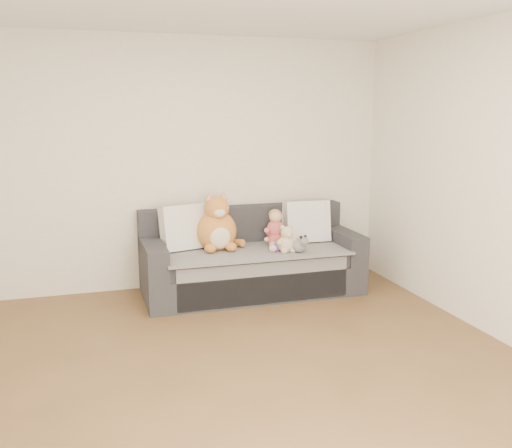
{
  "coord_description": "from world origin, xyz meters",
  "views": [
    {
      "loc": [
        -0.95,
        -3.39,
        1.86
      ],
      "look_at": [
        0.67,
        1.87,
        0.75
      ],
      "focal_mm": 40.0,
      "sensor_mm": 36.0,
      "label": 1
    }
  ],
  "objects_px": {
    "teddy_bear": "(287,241)",
    "plush_cat": "(217,228)",
    "sippy_cup": "(277,246)",
    "toddler": "(276,231)",
    "sofa": "(251,262)"
  },
  "relations": [
    {
      "from": "toddler",
      "to": "sippy_cup",
      "type": "distance_m",
      "value": 0.24
    },
    {
      "from": "sofa",
      "to": "plush_cat",
      "type": "distance_m",
      "value": 0.52
    },
    {
      "from": "teddy_bear",
      "to": "sippy_cup",
      "type": "distance_m",
      "value": 0.11
    },
    {
      "from": "teddy_bear",
      "to": "plush_cat",
      "type": "bearing_deg",
      "value": 145.79
    },
    {
      "from": "sippy_cup",
      "to": "plush_cat",
      "type": "bearing_deg",
      "value": 154.46
    },
    {
      "from": "sippy_cup",
      "to": "teddy_bear",
      "type": "bearing_deg",
      "value": -38.45
    },
    {
      "from": "sofa",
      "to": "teddy_bear",
      "type": "bearing_deg",
      "value": -48.21
    },
    {
      "from": "teddy_bear",
      "to": "sippy_cup",
      "type": "bearing_deg",
      "value": 134.67
    },
    {
      "from": "sofa",
      "to": "toddler",
      "type": "height_order",
      "value": "toddler"
    },
    {
      "from": "sippy_cup",
      "to": "sofa",
      "type": "bearing_deg",
      "value": 128.84
    },
    {
      "from": "sofa",
      "to": "sippy_cup",
      "type": "height_order",
      "value": "sofa"
    },
    {
      "from": "toddler",
      "to": "sippy_cup",
      "type": "xyz_separation_m",
      "value": [
        -0.05,
        -0.21,
        -0.11
      ]
    },
    {
      "from": "toddler",
      "to": "sippy_cup",
      "type": "bearing_deg",
      "value": -95.79
    },
    {
      "from": "plush_cat",
      "to": "sippy_cup",
      "type": "distance_m",
      "value": 0.63
    },
    {
      "from": "sofa",
      "to": "plush_cat",
      "type": "bearing_deg",
      "value": 178.4
    }
  ]
}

